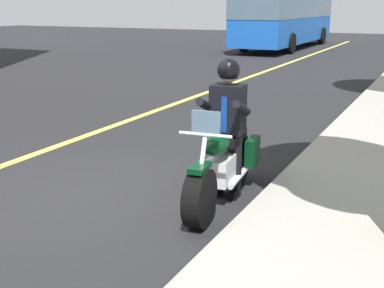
# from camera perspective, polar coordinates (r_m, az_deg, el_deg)

# --- Properties ---
(ground_plane) EXTENTS (80.00, 80.00, 0.00)m
(ground_plane) POSITION_cam_1_polar(r_m,az_deg,el_deg) (6.69, -11.11, -5.83)
(ground_plane) COLOR black
(motorcycle_main) EXTENTS (2.22, 0.74, 1.26)m
(motorcycle_main) POSITION_cam_1_polar(r_m,az_deg,el_deg) (6.36, 3.39, -2.38)
(motorcycle_main) COLOR black
(motorcycle_main) RESTS_ON ground_plane
(rider_main) EXTENTS (0.66, 0.60, 1.74)m
(rider_main) POSITION_cam_1_polar(r_m,az_deg,el_deg) (6.38, 3.94, 3.11)
(rider_main) COLOR black
(rider_main) RESTS_ON ground_plane
(bus_near) EXTENTS (11.05, 2.70, 3.30)m
(bus_near) POSITION_cam_1_polar(r_m,az_deg,el_deg) (29.38, 10.41, 14.04)
(bus_near) COLOR blue
(bus_near) RESTS_ON ground_plane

